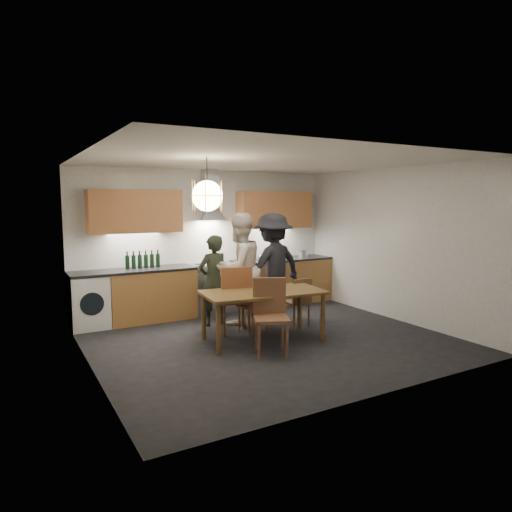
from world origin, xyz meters
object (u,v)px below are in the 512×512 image
person_left (213,280)px  stock_pot (303,254)px  mixing_bowl (267,258)px  person_mid (239,268)px  dining_table (263,297)px  chair_front (270,310)px  person_right (273,266)px  chair_back_left (235,295)px  wine_bottles (143,259)px

person_left → stock_pot: (2.32, 0.76, 0.22)m
mixing_bowl → person_mid: bearing=-139.6°
person_mid → person_left: bearing=-27.3°
person_left → person_mid: (0.43, -0.09, 0.18)m
dining_table → person_mid: bearing=88.6°
mixing_bowl → person_left: bearing=-151.6°
chair_front → person_right: person_right is taller
chair_back_left → stock_pot: 2.69m
person_left → stock_pot: person_left is taller
chair_back_left → person_mid: size_ratio=0.57×
person_mid → person_right: (0.66, 0.01, -0.01)m
chair_back_left → person_right: size_ratio=0.58×
person_mid → mixing_bowl: bearing=-154.5°
chair_front → person_right: 1.86m
chair_front → wine_bottles: (-1.02, 2.51, 0.47)m
chair_back_left → stock_pot: (2.26, 1.42, 0.36)m
chair_back_left → wine_bottles: 1.87m
chair_back_left → chair_front: bearing=106.2°
person_right → stock_pot: size_ratio=9.54×
person_mid → wine_bottles: (-1.34, 0.98, 0.13)m
stock_pot → mixing_bowl: bearing=177.0°
dining_table → chair_front: size_ratio=1.83×
person_left → mixing_bowl: (1.49, 0.81, 0.19)m
chair_front → stock_pot: bearing=70.8°
chair_back_left → mixing_bowl: (1.42, 1.46, 0.33)m
person_left → mixing_bowl: size_ratio=4.89×
chair_back_left → chair_front: 0.97m
mixing_bowl → chair_front: bearing=-119.6°
dining_table → chair_back_left: bearing=120.4°
chair_back_left → wine_bottles: bearing=-43.5°
chair_back_left → chair_front: chair_back_left is taller
person_mid → wine_bottles: size_ratio=3.10×
person_right → stock_pot: (1.23, 0.84, 0.05)m
dining_table → chair_front: chair_front is taller
chair_front → person_right: bearing=81.3°
chair_back_left → mixing_bowl: size_ratio=3.46×
person_right → stock_pot: person_right is taller
chair_front → mixing_bowl: 2.82m
person_right → mixing_bowl: 0.97m
person_mid → person_right: size_ratio=1.01×
dining_table → person_left: 1.17m
wine_bottles → person_mid: bearing=-36.0°
mixing_bowl → wine_bottles: size_ratio=0.51×
wine_bottles → person_right: bearing=-25.6°
dining_table → person_left: size_ratio=1.23×
dining_table → chair_back_left: chair_back_left is taller
person_mid → stock_pot: (1.89, 0.86, 0.05)m
wine_bottles → chair_back_left: bearing=-57.4°
mixing_bowl → wine_bottles: 2.41m
chair_front → person_left: bearing=117.5°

